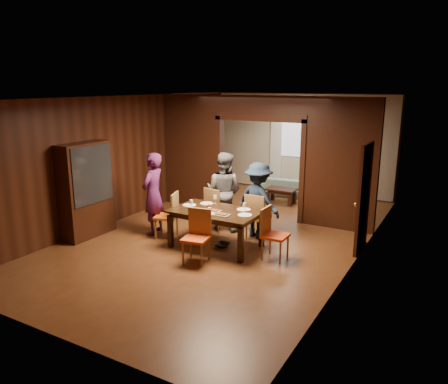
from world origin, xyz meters
The scene contains 32 objects.
floor centered at (0.00, 0.00, 0.00)m, with size 9.00×9.00×0.00m, color #523117.
ceiling centered at (0.00, 0.00, 2.90)m, with size 5.50×9.00×0.02m, color silver.
room_walls centered at (0.00, 1.89, 1.51)m, with size 5.52×9.01×2.90m.
person_purple centered at (-1.42, -0.70, 0.88)m, with size 0.64×0.42×1.76m, color #4C1A4B.
person_grey centered at (-0.25, 0.30, 0.87)m, with size 0.84×0.66×1.73m, color #595A60.
person_navy centered at (0.63, 0.21, 0.80)m, with size 1.03×0.59×1.60m, color #17263B.
sofa centered at (0.00, 3.85, 0.26)m, with size 1.79×0.70×0.52m, color #7FA6A6.
serving_bowl centered at (0.28, -0.69, 0.80)m, with size 0.30×0.30×0.07m, color black.
dining_table centered at (0.16, -0.74, 0.38)m, with size 1.72×1.07×0.76m, color black.
coffee_table centered at (0.03, 2.96, 0.20)m, with size 0.80×0.50×0.40m, color black.
chair_left centered at (-1.04, -0.76, 0.48)m, with size 0.44×0.44×0.97m, color #CB5313, non-canonical shape.
chair_right centered at (1.42, -0.74, 0.48)m, with size 0.44×0.44×0.97m, color #DE4214, non-canonical shape.
chair_far_l centered at (-0.33, 0.17, 0.48)m, with size 0.44×0.44×0.97m, color orange, non-canonical shape.
chair_far_r centered at (0.67, 0.13, 0.48)m, with size 0.44×0.44×0.97m, color #CC5E13, non-canonical shape.
chair_near centered at (0.24, -1.59, 0.48)m, with size 0.44×0.44×0.97m, color #E94615, non-canonical shape.
hutch centered at (-2.53, -1.50, 1.00)m, with size 0.40×1.20×2.00m, color black.
door_right centered at (2.70, 0.50, 1.05)m, with size 0.06×0.90×2.10m, color black.
window_far centered at (0.00, 4.44, 1.70)m, with size 1.20×0.03×1.30m, color silver.
curtain_left centered at (-0.75, 4.40, 1.25)m, with size 0.35×0.06×2.40m, color white.
curtain_right centered at (0.75, 4.40, 1.25)m, with size 0.35×0.06×2.40m, color white.
plate_left centered at (-0.48, -0.71, 0.77)m, with size 0.27×0.27×0.01m, color white.
plate_far_l centered at (-0.24, -0.43, 0.77)m, with size 0.27×0.27×0.01m, color white.
plate_far_r centered at (0.62, -0.45, 0.77)m, with size 0.27×0.27×0.01m, color white.
plate_right centered at (0.81, -0.77, 0.77)m, with size 0.27×0.27×0.01m, color white.
plate_near centered at (0.15, -1.04, 0.77)m, with size 0.27×0.27×0.01m, color silver.
platter_a centered at (0.15, -0.84, 0.78)m, with size 0.30×0.20×0.04m, color gray.
platter_b centered at (0.43, -0.98, 0.78)m, with size 0.30×0.20×0.04m, color gray.
wineglass_left centered at (-0.32, -0.88, 0.85)m, with size 0.08×0.08×0.18m, color white, non-canonical shape.
wineglass_far centered at (-0.10, -0.34, 0.85)m, with size 0.08×0.08×0.18m, color white, non-canonical shape.
wineglass_right centered at (0.70, -0.58, 0.85)m, with size 0.08×0.08×0.18m, color silver, non-canonical shape.
tumbler centered at (0.21, -1.06, 0.83)m, with size 0.07×0.07×0.14m, color white.
condiment_jar centered at (0.04, -0.80, 0.82)m, with size 0.08×0.08×0.11m, color #4C2611, non-canonical shape.
Camera 1 is at (4.32, -7.79, 3.18)m, focal length 35.00 mm.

